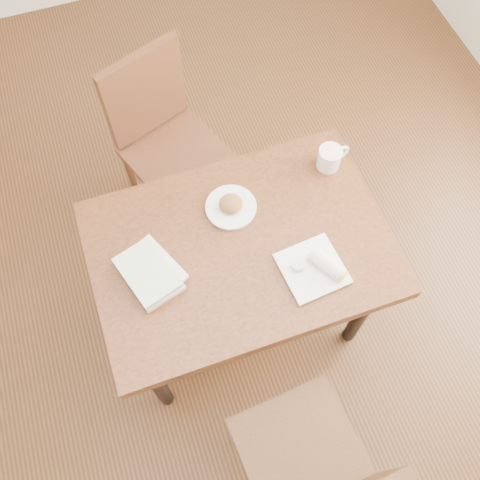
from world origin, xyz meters
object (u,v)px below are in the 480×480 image
object	(u,v)px
chair_near	(314,473)
chair_far	(164,134)
table	(240,256)
coffee_mug	(330,157)
plate_scone	(231,206)
plate_burrito	(317,267)
book_stack	(150,272)

from	to	relation	value
chair_near	chair_far	distance (m)	1.57
table	coffee_mug	size ratio (longest dim) A/B	8.03
plate_scone	plate_burrito	xyz separation A→B (m)	(0.21, -0.35, 0.00)
plate_scone	plate_burrito	size ratio (longest dim) A/B	0.84
plate_scone	book_stack	distance (m)	0.40
plate_scone	coffee_mug	world-z (taller)	coffee_mug
plate_burrito	chair_near	bearing A→B (deg)	-111.43
chair_near	coffee_mug	size ratio (longest dim) A/B	6.84
plate_burrito	book_stack	xyz separation A→B (m)	(-0.58, 0.18, 0.01)
chair_far	book_stack	distance (m)	0.83
table	book_stack	distance (m)	0.37
plate_burrito	coffee_mug	bearing A→B (deg)	60.98
chair_far	coffee_mug	xyz separation A→B (m)	(0.57, -0.53, 0.25)
chair_far	plate_burrito	size ratio (longest dim) A/B	4.01
coffee_mug	plate_scone	bearing A→B (deg)	-171.49
coffee_mug	table	bearing A→B (deg)	-153.49
plate_scone	book_stack	xyz separation A→B (m)	(-0.37, -0.17, 0.01)
chair_near	book_stack	size ratio (longest dim) A/B	3.36
chair_near	chair_far	bearing A→B (deg)	93.50
book_stack	chair_near	bearing A→B (deg)	-67.68
chair_far	plate_scone	xyz separation A→B (m)	(0.13, -0.59, 0.22)
table	plate_burrito	size ratio (longest dim) A/B	4.71
chair_near	coffee_mug	bearing A→B (deg)	65.43
chair_near	book_stack	bearing A→B (deg)	112.32
plate_scone	plate_burrito	distance (m)	0.41
table	coffee_mug	world-z (taller)	coffee_mug
table	plate_scone	xyz separation A→B (m)	(0.02, 0.16, 0.11)
coffee_mug	chair_near	bearing A→B (deg)	-114.57
table	chair_far	distance (m)	0.77
book_stack	table	bearing A→B (deg)	1.19
coffee_mug	plate_burrito	world-z (taller)	coffee_mug
table	book_stack	bearing A→B (deg)	-178.81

